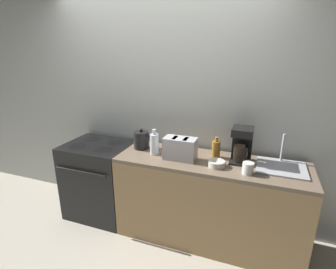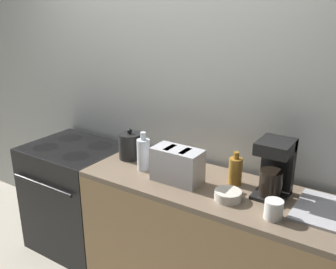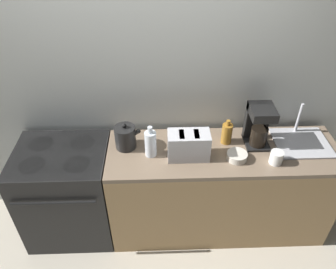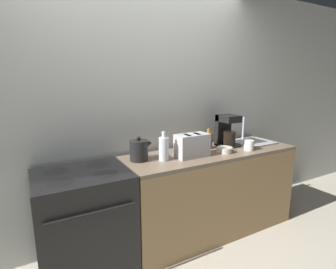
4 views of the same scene
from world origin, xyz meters
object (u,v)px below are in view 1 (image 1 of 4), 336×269
Objects in this scene: coffee_maker at (242,144)px; bottle_amber at (216,149)px; stove at (100,178)px; kettle at (141,140)px; cup_white at (248,168)px; bowl at (216,164)px; toaster at (180,149)px; bottle_clear at (154,144)px.

bottle_amber is at bearing 179.24° from coffee_maker.
coffee_maker is (1.57, 0.09, 0.61)m from stove.
coffee_maker reaches higher than kettle.
coffee_maker is 3.32× the size of cup_white.
cup_white reaches higher than bowl.
kettle is 0.71× the size of toaster.
cup_white is (0.33, -0.26, -0.04)m from bottle_amber.
cup_white is 0.66× the size of bowl.
cup_white is (0.65, -0.10, -0.06)m from toaster.
coffee_maker is at bearing 1.41° from kettle.
coffee_maker is 1.61× the size of bottle_amber.
bottle_amber is 0.62m from bottle_clear.
stove is 3.37× the size of bottle_clear.
bottle_clear is (-0.29, 0.03, 0.00)m from toaster.
toaster is 3.04× the size of cup_white.
stove is at bearing 176.15° from toaster.
bottle_amber is 0.42m from cup_white.
stove is 2.60× the size of coffee_maker.
bowl is at bearing -11.75° from kettle.
cup_white is at bearing -5.62° from stove.
bottle_amber is at bearing 102.98° from bowl.
kettle reaches higher than stove.
bottle_clear is 2.56× the size of cup_white.
bottle_amber is (0.32, 0.16, -0.02)m from toaster.
bottle_clear is at bearing -2.91° from stove.
coffee_maker is 0.86m from bottle_clear.
coffee_maker is (0.56, 0.16, 0.07)m from toaster.
stove is 5.72× the size of bowl.
bottle_clear reaches higher than cup_white.
coffee_maker reaches higher than toaster.
stove is at bearing -172.78° from kettle.
bottle_clear reaches higher than bowl.
kettle reaches higher than cup_white.
bottle_clear is at bearing 173.57° from bowl.
toaster is 0.38m from bowl.
toaster is 0.29m from bottle_clear.
bowl is at bearing -4.58° from stove.
bottle_clear is at bearing 173.79° from toaster.
toaster is 0.59m from coffee_maker.
stove is 1.46m from bowl.
bowl is at bearing -6.43° from bottle_clear.
kettle is 1.05m from coffee_maker.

